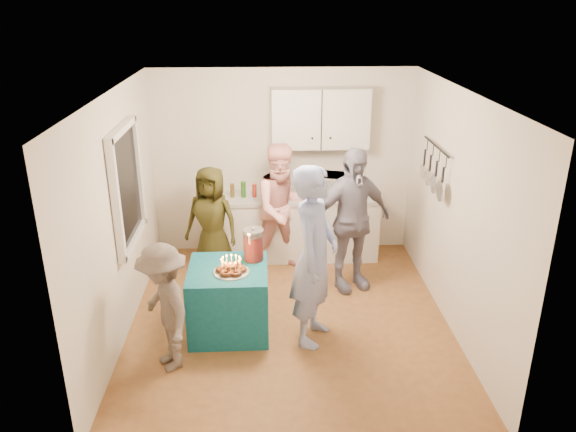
{
  "coord_description": "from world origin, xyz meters",
  "views": [
    {
      "loc": [
        -0.26,
        -5.56,
        3.51
      ],
      "look_at": [
        0.0,
        0.35,
        1.15
      ],
      "focal_mm": 35.0,
      "sensor_mm": 36.0,
      "label": 1
    }
  ],
  "objects_px": {
    "counter": "(298,228)",
    "woman_back_center": "(283,209)",
    "woman_back_right": "(351,220)",
    "party_table": "(229,299)",
    "microwave": "(323,185)",
    "punch_jar": "(253,245)",
    "child_near_left": "(165,308)",
    "woman_back_left": "(212,221)",
    "man_birthday": "(314,256)"
  },
  "relations": [
    {
      "from": "woman_back_left",
      "to": "woman_back_right",
      "type": "xyz_separation_m",
      "value": [
        1.75,
        -0.51,
        0.19
      ]
    },
    {
      "from": "party_table",
      "to": "woman_back_center",
      "type": "relative_size",
      "value": 0.49
    },
    {
      "from": "man_birthday",
      "to": "woman_back_right",
      "type": "height_order",
      "value": "man_birthday"
    },
    {
      "from": "woman_back_left",
      "to": "child_near_left",
      "type": "bearing_deg",
      "value": -79.32
    },
    {
      "from": "woman_back_right",
      "to": "child_near_left",
      "type": "distance_m",
      "value": 2.58
    },
    {
      "from": "man_birthday",
      "to": "woman_back_center",
      "type": "xyz_separation_m",
      "value": [
        -0.26,
        1.67,
        -0.11
      ]
    },
    {
      "from": "punch_jar",
      "to": "woman_back_center",
      "type": "xyz_separation_m",
      "value": [
        0.37,
        1.27,
        -0.06
      ]
    },
    {
      "from": "party_table",
      "to": "woman_back_right",
      "type": "distance_m",
      "value": 1.81
    },
    {
      "from": "punch_jar",
      "to": "woman_back_right",
      "type": "relative_size",
      "value": 0.19
    },
    {
      "from": "woman_back_left",
      "to": "punch_jar",
      "type": "bearing_deg",
      "value": -46.67
    },
    {
      "from": "child_near_left",
      "to": "man_birthday",
      "type": "bearing_deg",
      "value": 78.34
    },
    {
      "from": "party_table",
      "to": "man_birthday",
      "type": "relative_size",
      "value": 0.43
    },
    {
      "from": "punch_jar",
      "to": "child_near_left",
      "type": "bearing_deg",
      "value": -135.75
    },
    {
      "from": "microwave",
      "to": "punch_jar",
      "type": "height_order",
      "value": "microwave"
    },
    {
      "from": "punch_jar",
      "to": "woman_back_right",
      "type": "distance_m",
      "value": 1.39
    },
    {
      "from": "party_table",
      "to": "woman_back_right",
      "type": "height_order",
      "value": "woman_back_right"
    },
    {
      "from": "counter",
      "to": "woman_back_center",
      "type": "relative_size",
      "value": 1.26
    },
    {
      "from": "counter",
      "to": "woman_back_center",
      "type": "height_order",
      "value": "woman_back_center"
    },
    {
      "from": "microwave",
      "to": "punch_jar",
      "type": "relative_size",
      "value": 1.63
    },
    {
      "from": "counter",
      "to": "woman_back_left",
      "type": "xyz_separation_m",
      "value": [
        -1.16,
        -0.42,
        0.3
      ]
    },
    {
      "from": "woman_back_center",
      "to": "woman_back_right",
      "type": "height_order",
      "value": "woman_back_right"
    },
    {
      "from": "child_near_left",
      "to": "microwave",
      "type": "bearing_deg",
      "value": 116.37
    },
    {
      "from": "counter",
      "to": "child_near_left",
      "type": "bearing_deg",
      "value": -120.24
    },
    {
      "from": "microwave",
      "to": "man_birthday",
      "type": "height_order",
      "value": "man_birthday"
    },
    {
      "from": "man_birthday",
      "to": "child_near_left",
      "type": "bearing_deg",
      "value": 125.9
    },
    {
      "from": "counter",
      "to": "punch_jar",
      "type": "bearing_deg",
      "value": -109.75
    },
    {
      "from": "woman_back_right",
      "to": "party_table",
      "type": "bearing_deg",
      "value": -168.51
    },
    {
      "from": "party_table",
      "to": "woman_back_center",
      "type": "height_order",
      "value": "woman_back_center"
    },
    {
      "from": "punch_jar",
      "to": "party_table",
      "type": "bearing_deg",
      "value": -142.9
    },
    {
      "from": "microwave",
      "to": "woman_back_center",
      "type": "bearing_deg",
      "value": -130.96
    },
    {
      "from": "woman_back_left",
      "to": "woman_back_center",
      "type": "xyz_separation_m",
      "value": [
        0.94,
        0.03,
        0.14
      ]
    },
    {
      "from": "microwave",
      "to": "woman_back_center",
      "type": "distance_m",
      "value": 0.71
    },
    {
      "from": "punch_jar",
      "to": "counter",
      "type": "bearing_deg",
      "value": 70.25
    },
    {
      "from": "microwave",
      "to": "child_near_left",
      "type": "distance_m",
      "value": 3.09
    },
    {
      "from": "woman_back_right",
      "to": "punch_jar",
      "type": "bearing_deg",
      "value": -169.68
    },
    {
      "from": "counter",
      "to": "woman_back_right",
      "type": "bearing_deg",
      "value": -57.68
    },
    {
      "from": "party_table",
      "to": "woman_back_left",
      "type": "bearing_deg",
      "value": 101.31
    },
    {
      "from": "party_table",
      "to": "child_near_left",
      "type": "height_order",
      "value": "child_near_left"
    },
    {
      "from": "woman_back_center",
      "to": "woman_back_right",
      "type": "relative_size",
      "value": 0.95
    },
    {
      "from": "punch_jar",
      "to": "man_birthday",
      "type": "height_order",
      "value": "man_birthday"
    },
    {
      "from": "counter",
      "to": "woman_back_center",
      "type": "bearing_deg",
      "value": -119.71
    },
    {
      "from": "man_birthday",
      "to": "woman_back_center",
      "type": "distance_m",
      "value": 1.69
    },
    {
      "from": "party_table",
      "to": "child_near_left",
      "type": "bearing_deg",
      "value": -132.83
    },
    {
      "from": "party_table",
      "to": "punch_jar",
      "type": "relative_size",
      "value": 2.5
    },
    {
      "from": "punch_jar",
      "to": "woman_back_left",
      "type": "distance_m",
      "value": 1.37
    },
    {
      "from": "punch_jar",
      "to": "man_birthday",
      "type": "bearing_deg",
      "value": -32.41
    },
    {
      "from": "man_birthday",
      "to": "woman_back_right",
      "type": "distance_m",
      "value": 1.25
    },
    {
      "from": "punch_jar",
      "to": "man_birthday",
      "type": "distance_m",
      "value": 0.75
    },
    {
      "from": "woman_back_left",
      "to": "woman_back_center",
      "type": "bearing_deg",
      "value": 20.81
    },
    {
      "from": "woman_back_left",
      "to": "woman_back_center",
      "type": "relative_size",
      "value": 0.84
    }
  ]
}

